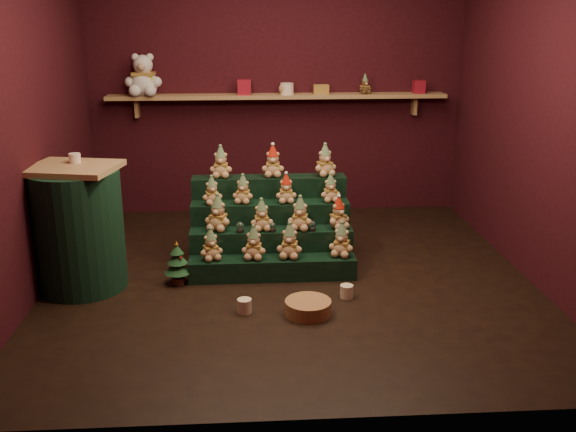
{
  "coord_description": "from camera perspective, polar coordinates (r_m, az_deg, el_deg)",
  "views": [
    {
      "loc": [
        -0.35,
        -5.01,
        2.12
      ],
      "look_at": [
        0.0,
        0.25,
        0.47
      ],
      "focal_mm": 40.0,
      "sensor_mm": 36.0,
      "label": 1
    }
  ],
  "objects": [
    {
      "name": "gift_tin_cream",
      "position": [
        6.92,
        -0.09,
        11.25
      ],
      "size": [
        0.14,
        0.14,
        0.12
      ],
      "primitive_type": "cylinder",
      "color": "beige",
      "rests_on": "back_shelf"
    },
    {
      "name": "snow_globe_a",
      "position": [
        5.45,
        -4.28,
        -0.99
      ],
      "size": [
        0.07,
        0.07,
        0.09
      ],
      "color": "black",
      "rests_on": "riser_tier_midfront"
    },
    {
      "name": "mug_right",
      "position": [
        5.09,
        5.23,
        -6.69
      ],
      "size": [
        0.1,
        0.1,
        0.1
      ],
      "primitive_type": "cylinder",
      "color": "beige",
      "rests_on": "ground"
    },
    {
      "name": "teddy_6",
      "position": [
        5.48,
        1.09,
        0.24
      ],
      "size": [
        0.25,
        0.23,
        0.29
      ],
      "primitive_type": null,
      "rotation": [
        0.0,
        0.0,
        -0.24
      ],
      "color": "tan",
      "rests_on": "riser_tier_midfront"
    },
    {
      "name": "teddy_8",
      "position": [
        5.63,
        -6.79,
        2.28
      ],
      "size": [
        0.21,
        0.2,
        0.25
      ],
      "primitive_type": null,
      "rotation": [
        0.0,
        0.0,
        0.27
      ],
      "color": "tan",
      "rests_on": "riser_tier_midback"
    },
    {
      "name": "white_bear",
      "position": [
        6.95,
        -12.75,
        12.6
      ],
      "size": [
        0.4,
        0.37,
        0.54
      ],
      "primitive_type": null,
      "rotation": [
        0.0,
        0.0,
        -0.06
      ],
      "color": "silver",
      "rests_on": "back_shelf"
    },
    {
      "name": "left_wall",
      "position": [
        5.34,
        -22.59,
        8.33
      ],
      "size": [
        0.1,
        4.0,
        2.8
      ],
      "primitive_type": "cube",
      "color": "black",
      "rests_on": "ground"
    },
    {
      "name": "teddy_9",
      "position": [
        5.64,
        -4.02,
        2.41
      ],
      "size": [
        0.21,
        0.2,
        0.25
      ],
      "primitive_type": null,
      "rotation": [
        0.0,
        0.0,
        -0.23
      ],
      "color": "tan",
      "rests_on": "riser_tier_midback"
    },
    {
      "name": "gift_tin_red_a",
      "position": [
        6.9,
        -3.92,
        11.36
      ],
      "size": [
        0.14,
        0.14,
        0.16
      ],
      "primitive_type": "cube",
      "color": "#A7192D",
      "rests_on": "back_shelf"
    },
    {
      "name": "scarf_gift_box",
      "position": [
        6.95,
        2.96,
        11.18
      ],
      "size": [
        0.16,
        0.1,
        0.1
      ],
      "primitive_type": "cube",
      "color": "orange",
      "rests_on": "back_shelf"
    },
    {
      "name": "mug_left",
      "position": [
        4.83,
        -3.89,
        -7.98
      ],
      "size": [
        0.11,
        0.11,
        0.11
      ],
      "primitive_type": "cylinder",
      "color": "beige",
      "rests_on": "ground"
    },
    {
      "name": "side_table",
      "position": [
        5.37,
        -18.13,
        -1.05
      ],
      "size": [
        0.76,
        0.71,
        1.02
      ],
      "rotation": [
        0.0,
        0.0,
        -0.21
      ],
      "color": "tan",
      "rests_on": "ground"
    },
    {
      "name": "teddy_3",
      "position": [
        5.4,
        4.8,
        -2.09
      ],
      "size": [
        0.26,
        0.25,
        0.29
      ],
      "primitive_type": null,
      "rotation": [
        0.0,
        0.0,
        -0.4
      ],
      "color": "tan",
      "rests_on": "riser_tier_front"
    },
    {
      "name": "teddy_2",
      "position": [
        5.34,
        0.15,
        -2.2
      ],
      "size": [
        0.25,
        0.23,
        0.3
      ],
      "primitive_type": null,
      "rotation": [
        0.0,
        0.0,
        -0.2
      ],
      "color": "tan",
      "rests_on": "riser_tier_front"
    },
    {
      "name": "wicker_basket",
      "position": [
        4.8,
        1.8,
        -8.12
      ],
      "size": [
        0.45,
        0.45,
        0.11
      ],
      "primitive_type": "cylinder",
      "rotation": [
        0.0,
        0.0,
        -0.4
      ],
      "color": "#AA7444",
      "rests_on": "ground"
    },
    {
      "name": "right_wall",
      "position": [
        5.6,
        21.85,
        8.78
      ],
      "size": [
        0.1,
        4.0,
        2.8
      ],
      "primitive_type": "cube",
      "color": "black",
      "rests_on": "ground"
    },
    {
      "name": "snow_globe_b",
      "position": [
        5.45,
        -1.37,
        -0.99
      ],
      "size": [
        0.06,
        0.06,
        0.08
      ],
      "color": "black",
      "rests_on": "riser_tier_midfront"
    },
    {
      "name": "riser_tier_front",
      "position": [
        5.41,
        -1.37,
        -4.65
      ],
      "size": [
        1.4,
        0.22,
        0.18
      ],
      "primitive_type": "cube",
      "color": "black",
      "rests_on": "ground"
    },
    {
      "name": "teddy_13",
      "position": [
        5.82,
        -1.35,
        4.9
      ],
      "size": [
        0.21,
        0.2,
        0.28
      ],
      "primitive_type": null,
      "rotation": [
        0.0,
        0.0,
        -0.06
      ],
      "color": "tan",
      "rests_on": "riser_tier_back"
    },
    {
      "name": "teddy_4",
      "position": [
        5.49,
        -6.25,
        0.3
      ],
      "size": [
        0.28,
        0.26,
        0.31
      ],
      "primitive_type": null,
      "rotation": [
        0.0,
        0.0,
        -0.35
      ],
      "color": "tan",
      "rests_on": "riser_tier_midfront"
    },
    {
      "name": "teddy_14",
      "position": [
        5.85,
        3.3,
        4.97
      ],
      "size": [
        0.26,
        0.24,
        0.29
      ],
      "primitive_type": null,
      "rotation": [
        0.0,
        0.0,
        0.33
      ],
      "color": "tan",
      "rests_on": "riser_tier_back"
    },
    {
      "name": "teddy_10",
      "position": [
        5.64,
        -0.17,
        2.46
      ],
      "size": [
        0.19,
        0.17,
        0.26
      ],
      "primitive_type": null,
      "rotation": [
        0.0,
        0.0,
        0.02
      ],
      "color": "tan",
      "rests_on": "riser_tier_midback"
    },
    {
      "name": "teddy_1",
      "position": [
        5.33,
        -3.06,
        -2.38
      ],
      "size": [
        0.23,
        0.21,
        0.28
      ],
      "primitive_type": null,
      "rotation": [
        0.0,
        0.0,
        -0.18
      ],
      "color": "tan",
      "rests_on": "riser_tier_front"
    },
    {
      "name": "riser_tier_midback",
      "position": [
        5.76,
        -1.58,
        -1.35
      ],
      "size": [
        1.4,
        0.22,
        0.54
      ],
      "primitive_type": "cube",
      "color": "black",
      "rests_on": "ground"
    },
    {
      "name": "teddy_11",
      "position": [
        5.68,
        3.79,
        2.5
      ],
      "size": [
        0.19,
        0.18,
        0.25
      ],
      "primitive_type": null,
      "rotation": [
        0.0,
        0.0,
        0.12
      ],
      "color": "tan",
      "rests_on": "riser_tier_midback"
    },
    {
      "name": "teddy_0",
      "position": [
        5.34,
        -6.89,
        -2.52
      ],
      "size": [
        0.24,
        0.23,
        0.27
      ],
      "primitive_type": null,
      "rotation": [
        0.0,
        0.0,
        0.36
      ],
      "color": "tan",
      "rests_on": "riser_tier_front"
    },
    {
      "name": "brown_bear",
      "position": [
        7.0,
        6.85,
        11.53
      ],
      "size": [
        0.18,
        0.17,
        0.2
      ],
      "primitive_type": null,
      "rotation": [
        0.0,
        0.0,
        0.35
      ],
      "color": "#51361B",
      "rests_on": "back_shelf"
    },
    {
      "name": "ground",
      "position": [
        5.45,
        0.16,
        -5.49
      ],
      "size": [
        4.0,
        4.0,
        0.0
      ],
      "primitive_type": "plane",
      "color": "black",
      "rests_on": "ground"
    },
    {
      "name": "table_ornament",
      "position": [
        5.32,
        -18.43,
        4.91
      ],
      "size": [
        0.09,
        0.09,
        0.07
      ],
      "primitive_type": "cylinder",
      "color": "beige",
      "rests_on": "side_table"
    },
    {
      "name": "gift_tin_red_b",
      "position": [
        7.15,
        11.55,
        11.19
      ],
      "size": [
        0.12,
        0.12,
        0.14
      ],
      "primitive_type": "cube",
      "color": "#A7192D",
      "rests_on": "back_shelf"
    },
    {
      "name": "snow_globe_c",
      "position": [
        5.48,
        2.16,
        -0.87
      ],
      "size": [
        0.07,
        0.07,
        0.09
      ],
      "color": "black",
      "rests_on": "riser_tier_midfront"
    },
    {
      "name": "riser_tier_midfront",
      "position": [
        5.58,
        -1.48,
        -2.95
      ],
      "size": [
        1.4,
        0.22,
        0.36
      ],
      "primitive_type": "cube",
      "color": "black",
      "rests_on": "ground"
    },
    {
      "name": "back_wall",
      "position": [
        7.11,
        -0.99,
        11.58
      ],
      "size": [
        4.0,
        0.1,
        2.8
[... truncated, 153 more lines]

